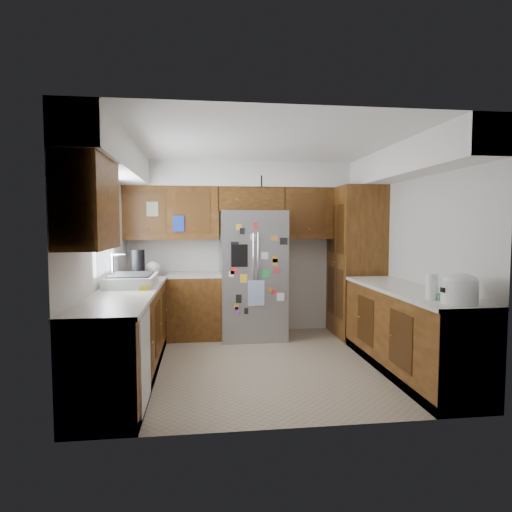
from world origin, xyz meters
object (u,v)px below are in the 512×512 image
Objects in this scene: pantry at (356,262)px; paper_towel at (432,287)px; fridge at (253,275)px; rice_cooker at (459,288)px.

paper_towel is at bearing -93.16° from pantry.
paper_towel is at bearing -59.86° from fridge.
fridge is 2.99m from rice_cooker.
fridge is at bearing 177.94° from pantry.
pantry is at bearing 89.99° from rice_cooker.
fridge is 7.61× the size of paper_towel.
pantry is 2.31m from paper_towel.
fridge is (-1.50, 0.05, -0.17)m from pantry.
fridge is at bearing 120.14° from paper_towel.
fridge reaches higher than paper_towel.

